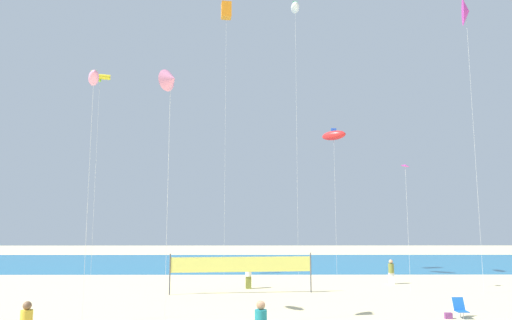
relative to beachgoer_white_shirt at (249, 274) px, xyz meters
The scene contains 14 objects.
ocean_band 17.25m from the beachgoer_white_shirt, 84.88° to the left, with size 120.00×20.00×0.01m, color #1E6B99.
beachgoer_white_shirt is the anchor object (origin of this frame).
beachgoer_olive_shirt 10.06m from the beachgoer_white_shirt, 11.32° to the left, with size 0.38×0.38×1.67m.
folding_beach_chair 13.02m from the beachgoer_white_shirt, 41.39° to the right, with size 0.52×0.65×0.89m.
volleyball_net 2.10m from the beachgoer_white_shirt, 101.95° to the right, with size 8.59×0.91×2.40m.
beach_handbag 12.69m from the beachgoer_white_shirt, 43.83° to the right, with size 0.33×0.17×0.27m, color #7A3872.
kite_yellow_tube 18.74m from the beachgoer_white_shirt, 162.33° to the left, with size 1.57×0.81×15.52m.
kite_white_inflatable 20.51m from the beachgoer_white_shirt, 43.92° to the left, with size 0.72×1.91×21.35m.
kite_magenta_delta 22.38m from the beachgoer_white_shirt, ahead, with size 1.00×1.79×18.92m.
kite_orange_box 21.54m from the beachgoer_white_shirt, 109.23° to the left, with size 0.92×0.92×22.31m.
kite_magenta_diamond 12.21m from the beachgoer_white_shirt, ahead, with size 0.53×0.51×7.99m.
kite_pink_delta 14.87m from the beachgoer_white_shirt, 106.59° to the right, with size 0.95×1.08×10.93m.
kite_red_inflatable 13.32m from the beachgoer_white_shirt, 38.87° to the left, with size 2.09×1.99×11.65m.
kite_pink_inflatable 15.58m from the beachgoer_white_shirt, 126.17° to the right, with size 0.96×1.46×11.29m.
Camera 1 is at (-1.20, -15.82, 4.49)m, focal length 31.40 mm.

